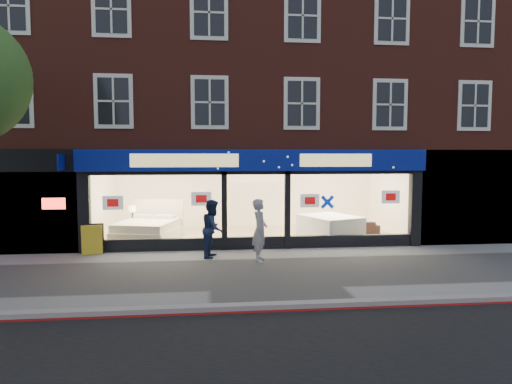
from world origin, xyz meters
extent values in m
plane|color=gray|center=(0.00, 0.00, 0.00)|extent=(120.00, 120.00, 0.00)
cube|color=#8C0A07|center=(0.00, -3.10, 0.01)|extent=(60.00, 0.10, 0.01)
cube|color=gray|center=(0.00, -2.90, 0.06)|extent=(60.00, 0.25, 0.12)
cube|color=tan|center=(0.00, 5.25, 0.05)|extent=(11.00, 4.50, 0.10)
cube|color=maroon|center=(0.00, 7.00, 6.65)|extent=(19.00, 8.00, 6.70)
cube|color=navy|center=(0.00, 2.88, 2.95)|extent=(11.40, 0.28, 0.70)
cube|color=black|center=(0.00, 3.08, 0.20)|extent=(11.00, 0.18, 0.40)
cube|color=black|center=(-5.50, 3.05, 1.30)|extent=(0.35, 0.30, 2.60)
cube|color=black|center=(5.50, 3.05, 1.30)|extent=(0.35, 0.30, 2.60)
cube|color=white|center=(-3.25, 3.00, 1.45)|extent=(4.20, 0.02, 2.10)
cube|color=white|center=(3.25, 3.00, 1.45)|extent=(4.20, 0.02, 2.10)
cube|color=white|center=(0.00, 3.25, 1.15)|extent=(1.80, 0.02, 2.10)
cube|color=silver|center=(0.00, 7.50, 1.30)|extent=(11.00, 0.20, 2.60)
cube|color=#FFEAC6|center=(0.00, 5.25, 2.60)|extent=(11.00, 4.50, 0.12)
cube|color=black|center=(-7.60, 3.30, 1.65)|extent=(3.80, 0.60, 3.30)
cube|color=#FF140C|center=(-6.40, 2.95, 1.60)|extent=(0.70, 0.04, 0.35)
cube|color=black|center=(7.50, 3.20, 1.65)|extent=(4.00, 0.40, 3.30)
cube|color=silver|center=(-3.76, 4.54, 0.30)|extent=(2.41, 2.65, 0.39)
cube|color=silver|center=(-3.76, 4.54, 0.63)|extent=(2.32, 2.54, 0.28)
cube|color=silver|center=(-3.46, 5.68, 0.77)|extent=(1.96, 0.63, 1.34)
cube|color=silver|center=(-3.96, 5.43, 0.84)|extent=(0.79, 0.53, 0.13)
cube|color=silver|center=(-3.15, 5.21, 0.84)|extent=(0.79, 0.53, 0.13)
cube|color=brown|center=(-4.40, 5.50, 0.38)|extent=(0.54, 0.54, 0.55)
cube|color=white|center=(2.86, 4.27, 0.23)|extent=(2.27, 2.51, 0.27)
cube|color=white|center=(2.86, 4.27, 0.50)|extent=(2.27, 2.51, 0.27)
cube|color=white|center=(2.86, 4.27, 0.77)|extent=(2.27, 2.51, 0.27)
imported|color=black|center=(4.07, 4.90, 0.34)|extent=(1.76, 0.92, 0.49)
cube|color=yellow|center=(-5.18, 2.70, 0.49)|extent=(0.71, 0.55, 0.97)
imported|color=#96979C|center=(-0.08, 1.27, 0.92)|extent=(0.57, 0.75, 1.84)
imported|color=#192446|center=(-1.44, 1.97, 0.88)|extent=(0.84, 0.99, 1.77)
camera|label=1|loc=(-1.61, -11.86, 3.10)|focal=32.00mm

